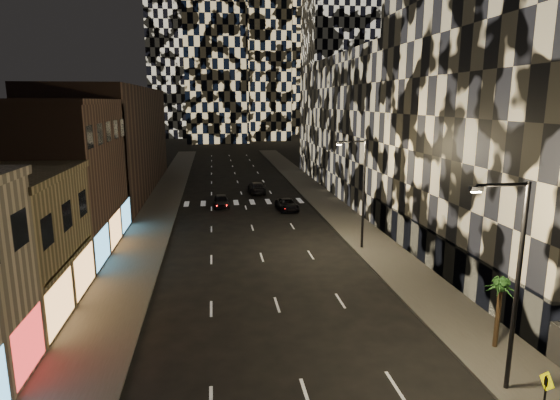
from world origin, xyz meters
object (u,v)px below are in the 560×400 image
object	(u,v)px
car_dark_rightlane	(287,205)
ped_sign	(546,391)
streetlight_near	(513,274)
streetlight_far	(361,187)
palm_tree	(500,290)
car_dark_midlane	(221,201)
car_dark_oncoming	(257,188)

from	to	relation	value
car_dark_rightlane	ped_sign	size ratio (longest dim) A/B	1.94
streetlight_near	car_dark_rightlane	world-z (taller)	streetlight_near
streetlight_far	car_dark_rightlane	size ratio (longest dim) A/B	1.94
ped_sign	palm_tree	bearing A→B (deg)	75.68
streetlight_far	palm_tree	xyz separation A→B (m)	(1.80, -16.72, -2.21)
streetlight_far	palm_tree	distance (m)	16.96
car_dark_midlane	palm_tree	distance (m)	36.86
car_dark_oncoming	ped_sign	bearing A→B (deg)	95.80
streetlight_far	ped_sign	size ratio (longest dim) A/B	3.76
streetlight_near	car_dark_midlane	size ratio (longest dim) A/B	2.09
streetlight_far	car_dark_rightlane	distance (m)	16.19
streetlight_near	streetlight_far	distance (m)	20.00
car_dark_oncoming	palm_tree	world-z (taller)	palm_tree
car_dark_rightlane	ped_sign	xyz separation A→B (m)	(3.71, -37.62, 1.11)
streetlight_near	ped_sign	world-z (taller)	streetlight_near
streetlight_near	car_dark_rightlane	bearing A→B (deg)	96.14
car_dark_rightlane	car_dark_oncoming	bearing A→B (deg)	99.36
streetlight_far	car_dark_oncoming	size ratio (longest dim) A/B	1.74
streetlight_near	car_dark_rightlane	distance (m)	35.54
streetlight_far	car_dark_oncoming	xyz separation A→B (m)	(-6.25, 25.72, -4.60)
car_dark_oncoming	car_dark_rightlane	world-z (taller)	car_dark_oncoming
streetlight_far	ped_sign	xyz separation A→B (m)	(-0.06, -22.59, -3.60)
car_dark_oncoming	palm_tree	xyz separation A→B (m)	(8.05, -42.43, 2.40)
car_dark_oncoming	palm_tree	bearing A→B (deg)	99.24
car_dark_rightlane	palm_tree	size ratio (longest dim) A/B	1.28
streetlight_near	ped_sign	bearing A→B (deg)	-91.24
car_dark_oncoming	car_dark_rightlane	bearing A→B (deg)	101.56
streetlight_near	car_dark_rightlane	size ratio (longest dim) A/B	1.94
streetlight_near	ped_sign	distance (m)	4.44
car_dark_midlane	car_dark_rightlane	distance (m)	7.88
car_dark_rightlane	streetlight_near	bearing A→B (deg)	-87.56
streetlight_near	palm_tree	size ratio (longest dim) A/B	2.48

